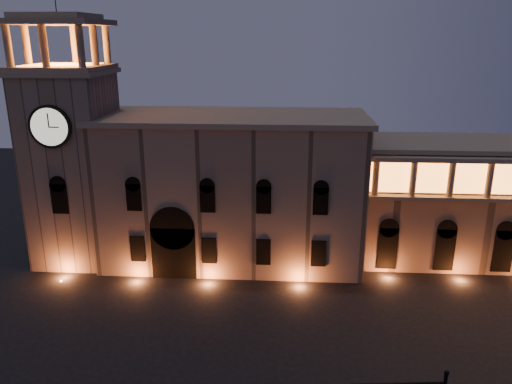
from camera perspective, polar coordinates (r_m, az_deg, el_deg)
ground at (r=43.19m, az=-3.11°, el=-19.86°), size 160.00×160.00×0.00m
government_building at (r=58.98m, az=-2.79°, el=0.32°), size 30.80×12.80×17.60m
clock_tower at (r=61.92m, az=-20.19°, el=3.66°), size 9.80×9.80×32.40m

